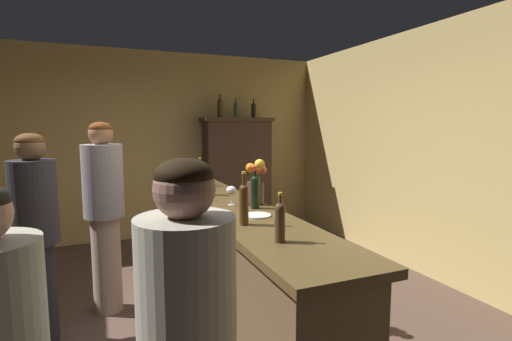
{
  "coord_description": "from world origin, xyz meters",
  "views": [
    {
      "loc": [
        -0.62,
        -2.76,
        1.68
      ],
      "look_at": [
        0.56,
        0.08,
        1.32
      ],
      "focal_mm": 26.6,
      "sensor_mm": 36.0,
      "label": 1
    }
  ],
  "objects_px": {
    "wine_bottle_rose": "(208,182)",
    "wine_glass_mid": "(193,178)",
    "display_bottle_center": "(254,110)",
    "cheese_plate": "(258,215)",
    "bar_counter": "(234,268)",
    "wine_bottle_malbec": "(255,190)",
    "flower_arrangement": "(256,184)",
    "wine_bottle_riesling": "(244,202)",
    "display_bottle_left": "(220,107)",
    "wine_bottle_pinot": "(280,220)",
    "patron_by_cabinet": "(36,229)",
    "display_cabinet": "(237,173)",
    "wine_glass_front": "(231,191)",
    "patron_redhead": "(104,208)",
    "display_bottle_midleft": "(236,109)",
    "wine_bottle_chardonnay": "(200,174)"
  },
  "relations": [
    {
      "from": "wine_glass_mid",
      "to": "wine_bottle_malbec",
      "type": "bearing_deg",
      "value": -76.28
    },
    {
      "from": "wine_glass_front",
      "to": "flower_arrangement",
      "type": "height_order",
      "value": "flower_arrangement"
    },
    {
      "from": "wine_bottle_rose",
      "to": "wine_glass_mid",
      "type": "relative_size",
      "value": 1.71
    },
    {
      "from": "wine_bottle_malbec",
      "to": "flower_arrangement",
      "type": "xyz_separation_m",
      "value": [
        0.07,
        0.15,
        0.02
      ]
    },
    {
      "from": "display_cabinet",
      "to": "wine_bottle_malbec",
      "type": "bearing_deg",
      "value": -107.03
    },
    {
      "from": "wine_bottle_rose",
      "to": "display_bottle_midleft",
      "type": "distance_m",
      "value": 2.55
    },
    {
      "from": "wine_bottle_riesling",
      "to": "flower_arrangement",
      "type": "distance_m",
      "value": 0.66
    },
    {
      "from": "wine_bottle_riesling",
      "to": "display_cabinet",
      "type": "bearing_deg",
      "value": 71.06
    },
    {
      "from": "wine_bottle_riesling",
      "to": "display_bottle_left",
      "type": "distance_m",
      "value": 3.5
    },
    {
      "from": "wine_bottle_riesling",
      "to": "cheese_plate",
      "type": "xyz_separation_m",
      "value": [
        0.17,
        0.18,
        -0.14
      ]
    },
    {
      "from": "wine_bottle_riesling",
      "to": "wine_bottle_pinot",
      "type": "height_order",
      "value": "wine_bottle_riesling"
    },
    {
      "from": "wine_bottle_riesling",
      "to": "display_bottle_center",
      "type": "height_order",
      "value": "display_bottle_center"
    },
    {
      "from": "display_cabinet",
      "to": "wine_glass_mid",
      "type": "xyz_separation_m",
      "value": [
        -1.13,
        -1.86,
        0.22
      ]
    },
    {
      "from": "wine_bottle_rose",
      "to": "display_bottle_midleft",
      "type": "xyz_separation_m",
      "value": [
        1.05,
        2.19,
        0.77
      ]
    },
    {
      "from": "wine_glass_front",
      "to": "wine_bottle_pinot",
      "type": "bearing_deg",
      "value": -93.92
    },
    {
      "from": "wine_glass_front",
      "to": "flower_arrangement",
      "type": "xyz_separation_m",
      "value": [
        0.2,
        -0.04,
        0.05
      ]
    },
    {
      "from": "patron_by_cabinet",
      "to": "display_bottle_midleft",
      "type": "bearing_deg",
      "value": 48.16
    },
    {
      "from": "wine_bottle_pinot",
      "to": "patron_by_cabinet",
      "type": "xyz_separation_m",
      "value": [
        -1.37,
        1.37,
        -0.26
      ]
    },
    {
      "from": "display_bottle_center",
      "to": "cheese_plate",
      "type": "bearing_deg",
      "value": -111.66
    },
    {
      "from": "wine_bottle_riesling",
      "to": "patron_redhead",
      "type": "height_order",
      "value": "patron_redhead"
    },
    {
      "from": "flower_arrangement",
      "to": "cheese_plate",
      "type": "height_order",
      "value": "flower_arrangement"
    },
    {
      "from": "wine_bottle_riesling",
      "to": "display_bottle_center",
      "type": "relative_size",
      "value": 1.17
    },
    {
      "from": "wine_bottle_malbec",
      "to": "wine_glass_front",
      "type": "distance_m",
      "value": 0.23
    },
    {
      "from": "wine_bottle_chardonnay",
      "to": "wine_bottle_malbec",
      "type": "bearing_deg",
      "value": -84.56
    },
    {
      "from": "display_cabinet",
      "to": "flower_arrangement",
      "type": "relative_size",
      "value": 4.83
    },
    {
      "from": "wine_bottle_malbec",
      "to": "wine_bottle_pinot",
      "type": "relative_size",
      "value": 1.11
    },
    {
      "from": "wine_bottle_riesling",
      "to": "display_bottle_left",
      "type": "xyz_separation_m",
      "value": [
        0.86,
        3.31,
        0.76
      ]
    },
    {
      "from": "wine_glass_front",
      "to": "cheese_plate",
      "type": "height_order",
      "value": "wine_glass_front"
    },
    {
      "from": "display_bottle_midleft",
      "to": "patron_by_cabinet",
      "type": "xyz_separation_m",
      "value": [
        -2.43,
        -2.35,
        -1.03
      ]
    },
    {
      "from": "flower_arrangement",
      "to": "wine_bottle_rose",
      "type": "bearing_deg",
      "value": 114.99
    },
    {
      "from": "bar_counter",
      "to": "display_bottle_midleft",
      "type": "bearing_deg",
      "value": 70.02
    },
    {
      "from": "wine_glass_front",
      "to": "patron_by_cabinet",
      "type": "height_order",
      "value": "patron_by_cabinet"
    },
    {
      "from": "display_cabinet",
      "to": "flower_arrangement",
      "type": "xyz_separation_m",
      "value": [
        -0.81,
        -2.73,
        0.27
      ]
    },
    {
      "from": "wine_glass_front",
      "to": "display_bottle_left",
      "type": "relative_size",
      "value": 0.45
    },
    {
      "from": "flower_arrangement",
      "to": "patron_by_cabinet",
      "type": "bearing_deg",
      "value": 166.9
    },
    {
      "from": "wine_bottle_riesling",
      "to": "wine_glass_front",
      "type": "xyz_separation_m",
      "value": [
        0.12,
        0.62,
        -0.04
      ]
    },
    {
      "from": "wine_bottle_malbec",
      "to": "patron_by_cabinet",
      "type": "xyz_separation_m",
      "value": [
        -1.56,
        0.53,
        -0.28
      ]
    },
    {
      "from": "cheese_plate",
      "to": "wine_glass_front",
      "type": "bearing_deg",
      "value": 96.18
    },
    {
      "from": "bar_counter",
      "to": "flower_arrangement",
      "type": "height_order",
      "value": "flower_arrangement"
    },
    {
      "from": "wine_glass_front",
      "to": "patron_redhead",
      "type": "relative_size",
      "value": 0.09
    },
    {
      "from": "cheese_plate",
      "to": "display_bottle_center",
      "type": "bearing_deg",
      "value": 68.34
    },
    {
      "from": "bar_counter",
      "to": "wine_bottle_rose",
      "type": "distance_m",
      "value": 0.84
    },
    {
      "from": "display_cabinet",
      "to": "wine_bottle_riesling",
      "type": "bearing_deg",
      "value": -108.94
    },
    {
      "from": "display_cabinet",
      "to": "bar_counter",
      "type": "bearing_deg",
      "value": -110.23
    },
    {
      "from": "wine_bottle_malbec",
      "to": "wine_glass_mid",
      "type": "relative_size",
      "value": 1.96
    },
    {
      "from": "wine_bottle_malbec",
      "to": "display_cabinet",
      "type": "bearing_deg",
      "value": 72.97
    },
    {
      "from": "flower_arrangement",
      "to": "display_bottle_left",
      "type": "height_order",
      "value": "display_bottle_left"
    },
    {
      "from": "display_bottle_midleft",
      "to": "display_bottle_center",
      "type": "xyz_separation_m",
      "value": [
        0.29,
        0.0,
        -0.01
      ]
    },
    {
      "from": "wine_bottle_pinot",
      "to": "patron_by_cabinet",
      "type": "distance_m",
      "value": 1.95
    },
    {
      "from": "bar_counter",
      "to": "patron_by_cabinet",
      "type": "bearing_deg",
      "value": 165.19
    }
  ]
}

